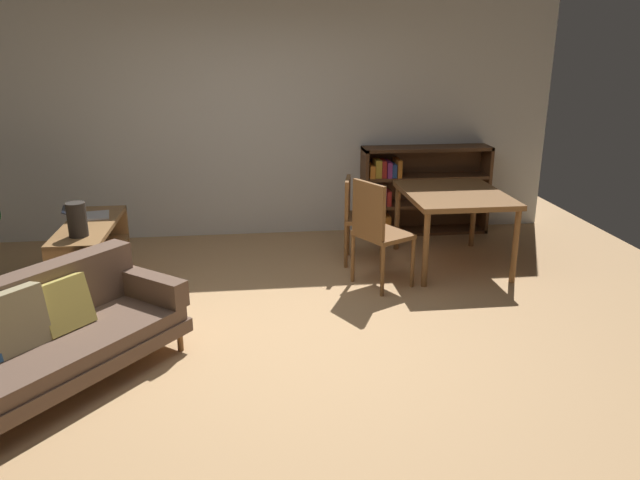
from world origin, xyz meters
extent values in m
plane|color=tan|center=(0.00, 0.00, 0.00)|extent=(8.16, 8.16, 0.00)
cube|color=silver|center=(0.00, 2.70, 1.35)|extent=(6.80, 0.10, 2.70)
cylinder|color=brown|center=(-0.68, -0.16, 0.07)|extent=(0.04, 0.04, 0.15)
cylinder|color=brown|center=(-1.15, 0.22, 0.07)|extent=(0.04, 0.04, 0.15)
cube|color=brown|center=(-1.42, -0.59, 0.20)|extent=(1.68, 1.82, 0.10)
cube|color=brown|center=(-1.42, -0.59, 0.30)|extent=(1.61, 1.75, 0.10)
cube|color=brown|center=(-1.63, -0.41, 0.54)|extent=(1.21, 1.42, 0.39)
cube|color=brown|center=(-0.91, 0.04, 0.44)|extent=(0.63, 0.55, 0.19)
cube|color=tan|center=(-1.62, -0.65, 0.52)|extent=(0.41, 0.44, 0.41)
cube|color=tan|center=(-1.39, -0.38, 0.50)|extent=(0.40, 0.41, 0.37)
cube|color=olive|center=(-1.59, 1.84, 0.30)|extent=(0.44, 0.04, 0.59)
cube|color=olive|center=(-1.59, 0.61, 0.30)|extent=(0.44, 0.04, 0.59)
cube|color=olive|center=(-1.59, 1.23, 0.28)|extent=(0.44, 1.23, 0.04)
cube|color=olive|center=(-1.59, 1.23, 0.57)|extent=(0.44, 1.27, 0.04)
cube|color=olive|center=(-1.59, 1.23, 0.02)|extent=(0.44, 1.23, 0.04)
cube|color=silver|center=(-1.57, 1.49, 0.60)|extent=(0.27, 0.33, 0.02)
cube|color=black|center=(-1.77, 1.45, 0.65)|extent=(0.24, 0.31, 0.09)
cylinder|color=#2D2823|center=(-1.58, 0.87, 0.74)|extent=(0.16, 0.16, 0.29)
cylinder|color=slate|center=(-1.58, 0.87, 0.80)|extent=(0.09, 0.09, 0.01)
cylinder|color=brown|center=(1.44, 1.89, 0.35)|extent=(0.06, 0.06, 0.70)
cylinder|color=brown|center=(1.44, 0.82, 0.35)|extent=(0.06, 0.06, 0.70)
cylinder|color=brown|center=(2.30, 1.89, 0.35)|extent=(0.06, 0.06, 0.70)
cylinder|color=brown|center=(2.30, 0.82, 0.35)|extent=(0.06, 0.06, 0.70)
cube|color=brown|center=(1.87, 1.36, 0.73)|extent=(0.95, 1.18, 0.05)
cylinder|color=brown|center=(1.24, 1.70, 0.22)|extent=(0.04, 0.04, 0.44)
cylinder|color=brown|center=(1.15, 1.32, 0.22)|extent=(0.04, 0.04, 0.44)
cylinder|color=brown|center=(0.89, 1.77, 0.22)|extent=(0.04, 0.04, 0.44)
cylinder|color=brown|center=(0.80, 1.40, 0.22)|extent=(0.04, 0.04, 0.44)
cube|color=brown|center=(1.02, 1.55, 0.46)|extent=(0.48, 0.50, 0.04)
cube|color=brown|center=(0.85, 1.58, 0.68)|extent=(0.12, 0.38, 0.39)
cylinder|color=brown|center=(1.13, 1.19, 0.23)|extent=(0.04, 0.04, 0.47)
cylinder|color=brown|center=(1.33, 0.82, 0.23)|extent=(0.04, 0.04, 0.47)
cylinder|color=brown|center=(0.81, 1.02, 0.23)|extent=(0.04, 0.04, 0.47)
cylinder|color=brown|center=(1.01, 0.65, 0.23)|extent=(0.04, 0.04, 0.47)
cube|color=brown|center=(1.07, 0.92, 0.49)|extent=(0.57, 0.59, 0.04)
cube|color=brown|center=(0.91, 0.83, 0.75)|extent=(0.23, 0.38, 0.49)
cube|color=#56351E|center=(1.19, 2.47, 0.51)|extent=(0.04, 0.34, 1.02)
cube|color=#56351E|center=(2.63, 2.47, 0.51)|extent=(0.04, 0.34, 1.02)
cube|color=#56351E|center=(1.91, 2.47, 1.00)|extent=(1.48, 0.34, 0.04)
cube|color=#56351E|center=(1.91, 2.47, 0.02)|extent=(1.48, 0.34, 0.04)
cube|color=#56351E|center=(1.91, 2.62, 0.51)|extent=(1.44, 0.04, 1.02)
cube|color=#56351E|center=(1.91, 2.47, 0.35)|extent=(1.44, 0.33, 0.04)
cube|color=#56351E|center=(1.91, 2.47, 0.67)|extent=(1.44, 0.33, 0.04)
cube|color=silver|center=(1.25, 2.45, 0.14)|extent=(0.04, 0.26, 0.21)
cube|color=orange|center=(1.30, 2.44, 0.12)|extent=(0.06, 0.24, 0.16)
cube|color=#2D5199|center=(1.38, 2.44, 0.13)|extent=(0.07, 0.23, 0.19)
cube|color=orange|center=(1.45, 2.45, 0.14)|extent=(0.07, 0.27, 0.20)
cube|color=#993884|center=(1.25, 2.44, 0.46)|extent=(0.06, 0.22, 0.19)
cube|color=#337F47|center=(1.31, 2.45, 0.45)|extent=(0.06, 0.25, 0.17)
cube|color=#993884|center=(1.39, 2.45, 0.47)|extent=(0.06, 0.25, 0.21)
cube|color=red|center=(1.45, 2.45, 0.45)|extent=(0.05, 0.28, 0.17)
cube|color=orange|center=(1.25, 2.45, 0.76)|extent=(0.06, 0.27, 0.14)
cube|color=gold|center=(1.33, 2.44, 0.79)|extent=(0.07, 0.21, 0.20)
cube|color=red|center=(1.39, 2.44, 0.79)|extent=(0.05, 0.22, 0.19)
cube|color=#993884|center=(1.45, 2.45, 0.78)|extent=(0.05, 0.28, 0.18)
cube|color=#2D5199|center=(1.51, 2.44, 0.76)|extent=(0.06, 0.21, 0.15)
cube|color=orange|center=(1.57, 2.46, 0.79)|extent=(0.05, 0.29, 0.20)
camera|label=1|loc=(-0.15, -4.25, 2.16)|focal=34.12mm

